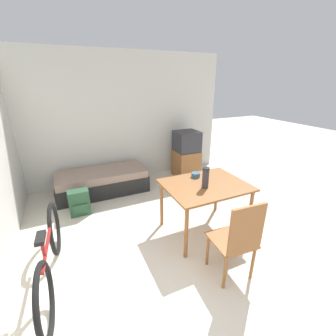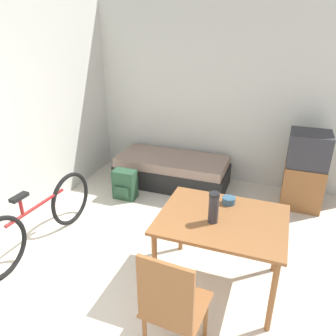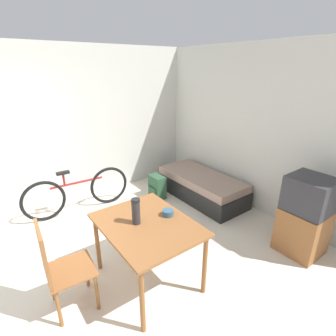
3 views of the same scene
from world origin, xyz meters
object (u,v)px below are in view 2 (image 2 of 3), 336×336
(tv, at_px, (305,171))
(thermos_flask, at_px, (214,206))
(bicycle, at_px, (39,220))
(dining_table, at_px, (222,226))
(backpack, at_px, (125,185))
(daybed, at_px, (172,171))
(wooden_chair, at_px, (171,304))
(mate_bowl, at_px, (229,201))

(tv, relative_size, thermos_flask, 3.71)
(bicycle, xyz_separation_m, thermos_flask, (1.96, 0.02, 0.58))
(dining_table, relative_size, backpack, 2.62)
(daybed, distance_m, tv, 1.95)
(thermos_flask, bearing_deg, tv, 67.37)
(tv, height_order, thermos_flask, tv)
(daybed, xyz_separation_m, tv, (1.92, 0.00, 0.30))
(wooden_chair, bearing_deg, thermos_flask, 82.92)
(thermos_flask, height_order, backpack, thermos_flask)
(daybed, bearing_deg, tv, 0.09)
(daybed, relative_size, bicycle, 0.98)
(tv, xyz_separation_m, thermos_flask, (-0.84, -2.01, 0.40))
(dining_table, xyz_separation_m, mate_bowl, (0.00, 0.28, 0.12))
(wooden_chair, xyz_separation_m, mate_bowl, (0.18, 1.18, 0.24))
(thermos_flask, bearing_deg, backpack, 139.90)
(bicycle, bearing_deg, thermos_flask, 0.53)
(dining_table, height_order, mate_bowl, mate_bowl)
(tv, bearing_deg, daybed, -179.91)
(tv, relative_size, mate_bowl, 8.42)
(daybed, relative_size, wooden_chair, 1.72)
(tv, bearing_deg, backpack, -164.33)
(dining_table, xyz_separation_m, bicycle, (-2.03, -0.11, -0.33))
(backpack, bearing_deg, tv, 15.67)
(wooden_chair, xyz_separation_m, bicycle, (-1.86, 0.80, -0.21))
(bicycle, bearing_deg, mate_bowl, 10.61)
(tv, bearing_deg, wooden_chair, -108.37)
(backpack, bearing_deg, daybed, 53.82)
(daybed, xyz_separation_m, wooden_chair, (0.98, -2.82, 0.33))
(bicycle, distance_m, mate_bowl, 2.12)
(mate_bowl, bearing_deg, dining_table, -90.88)
(wooden_chair, height_order, thermos_flask, thermos_flask)
(daybed, height_order, thermos_flask, thermos_flask)
(tv, bearing_deg, mate_bowl, -114.90)
(mate_bowl, bearing_deg, wooden_chair, -98.45)
(tv, distance_m, mate_bowl, 1.83)
(dining_table, bearing_deg, bicycle, -177.03)
(mate_bowl, bearing_deg, backpack, 149.70)
(dining_table, relative_size, bicycle, 0.65)
(bicycle, bearing_deg, backpack, 74.04)
(dining_table, bearing_deg, tv, 68.22)
(thermos_flask, distance_m, backpack, 2.18)
(mate_bowl, height_order, backpack, mate_bowl)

